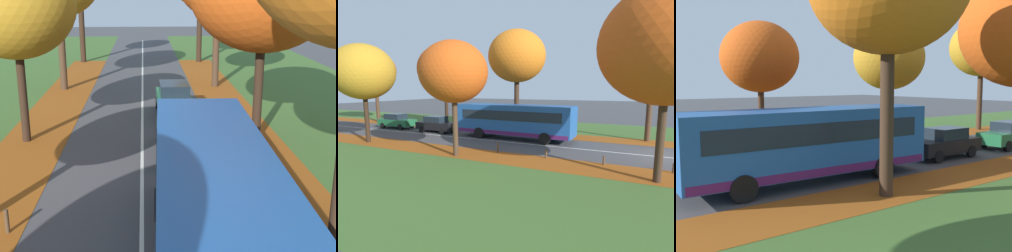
% 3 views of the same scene
% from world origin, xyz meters
% --- Properties ---
extents(leaf_litter_right, '(2.80, 60.00, 0.00)m').
position_xyz_m(leaf_litter_right, '(4.60, 14.00, 0.01)').
color(leaf_litter_right, '#8C4714').
rests_on(leaf_litter_right, grass_verge_right).
extents(road_centre_line, '(0.12, 80.00, 0.01)m').
position_xyz_m(road_centre_line, '(0.00, 20.00, 0.00)').
color(road_centre_line, silver).
rests_on(road_centre_line, ground).
extents(tree_left_mid, '(4.87, 4.87, 7.89)m').
position_xyz_m(tree_left_mid, '(-4.93, 21.77, 5.68)').
color(tree_left_mid, black).
rests_on(tree_left_mid, ground).
extents(bollard_sixth, '(0.12, 0.12, 0.68)m').
position_xyz_m(bollard_sixth, '(-3.59, 13.92, 0.34)').
color(bollard_sixth, '#4C3823').
rests_on(bollard_sixth, ground).
extents(bus, '(2.90, 10.47, 2.98)m').
position_xyz_m(bus, '(1.61, 11.50, 1.70)').
color(bus, '#1E5199').
rests_on(bus, ground).
extents(car_black_lead, '(1.83, 4.22, 1.62)m').
position_xyz_m(car_black_lead, '(1.46, 19.98, 0.81)').
color(car_black_lead, black).
rests_on(car_black_lead, ground).
extents(car_green_following, '(1.83, 4.23, 1.62)m').
position_xyz_m(car_green_following, '(1.64, 25.77, 0.81)').
color(car_green_following, '#1E6038').
rests_on(car_green_following, ground).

